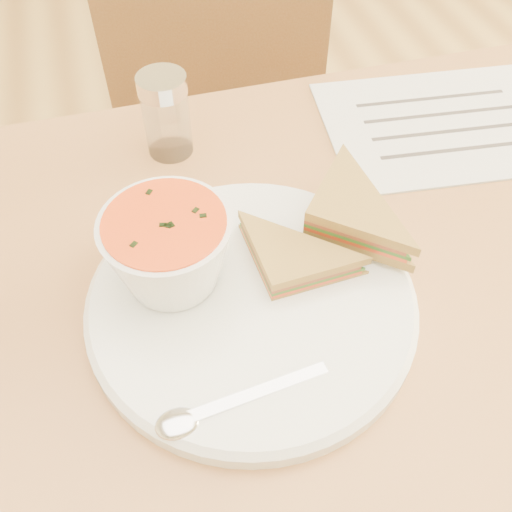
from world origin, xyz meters
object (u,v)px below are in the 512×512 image
object	(u,v)px
chair_far	(208,187)
condiment_shaker	(166,115)
plate	(252,302)
dining_table	(312,434)
soup_bowl	(170,253)

from	to	relation	value
chair_far	condiment_shaker	bearing A→B (deg)	89.95
chair_far	plate	xyz separation A→B (m)	(-0.04, -0.47, 0.29)
condiment_shaker	chair_far	bearing A→B (deg)	70.96
condiment_shaker	plate	bearing A→B (deg)	-82.53
dining_table	plate	size ratio (longest dim) A/B	3.23
plate	condiment_shaker	bearing A→B (deg)	97.47
chair_far	soup_bowl	xyz separation A→B (m)	(-0.11, -0.43, 0.34)
dining_table	soup_bowl	xyz separation A→B (m)	(-0.16, 0.04, 0.43)
chair_far	dining_table	bearing A→B (deg)	115.13
plate	soup_bowl	world-z (taller)	soup_bowl
soup_bowl	condiment_shaker	bearing A→B (deg)	81.09
dining_table	condiment_shaker	bearing A→B (deg)	116.86
dining_table	condiment_shaker	xyz separation A→B (m)	(-0.13, 0.25, 0.43)
dining_table	chair_far	size ratio (longest dim) A/B	1.06
chair_far	soup_bowl	size ratio (longest dim) A/B	8.00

